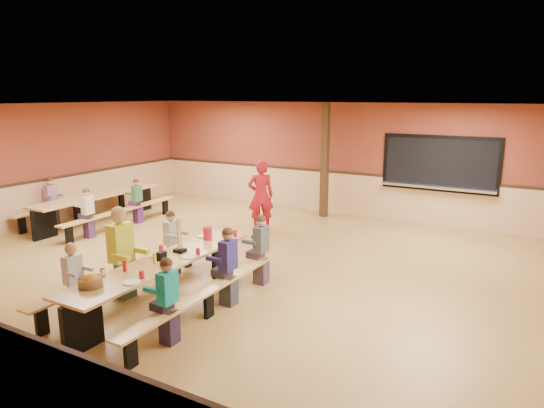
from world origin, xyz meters
The scene contains 23 objects.
ground centered at (0.00, 0.00, 0.00)m, with size 12.00×12.00×0.00m, color olive.
room_envelope centered at (0.00, 0.00, 0.69)m, with size 12.04×10.04×3.02m.
kitchen_pass_through centered at (2.60, 4.96, 1.49)m, with size 2.78×0.28×1.38m.
structural_post centered at (-0.20, 4.40, 1.50)m, with size 0.18×0.18×3.00m, color #322210.
cafeteria_table_main centered at (-0.07, -2.01, 0.53)m, with size 1.91×3.70×0.74m.
cafeteria_table_second centered at (-4.89, 0.94, 0.53)m, with size 1.91×3.70×0.74m.
seated_child_white_left centered at (-0.90, -3.00, 0.57)m, with size 0.33×0.27×1.14m, color silver, non-canonical shape.
seated_adult_yellow centered at (-0.90, -2.08, 0.73)m, with size 0.49×0.40×1.47m, color yellow, non-canonical shape.
seated_child_grey_left centered at (-0.90, -0.89, 0.58)m, with size 0.35×0.28×1.16m, color #AFAFAF, non-canonical shape.
seated_child_teal_right centered at (0.75, -2.87, 0.58)m, with size 0.34×0.28×1.16m, color teal, non-canonical shape.
seated_child_navy_right centered at (0.75, -1.49, 0.61)m, with size 0.37×0.31×1.22m, color navy, non-canonical shape.
seated_child_char_right centered at (0.75, -0.50, 0.60)m, with size 0.36×0.30×1.20m, color #43494D, non-canonical shape.
seated_child_purple_sec centered at (-5.72, 0.23, 0.60)m, with size 0.37×0.30×1.21m, color #97648B, non-canonical shape.
seated_child_green_sec centered at (-4.07, 1.47, 0.56)m, with size 0.32×0.26×1.11m, color #31633D, non-canonical shape.
seated_child_tan_sec centered at (-4.07, -0.06, 0.57)m, with size 0.33×0.27×1.13m, color beige, non-canonical shape.
standing_woman centered at (-0.98, 2.41, 0.85)m, with size 0.62×0.41×1.70m, color #B01421.
punch_pitcher centered at (-0.14, -0.82, 0.85)m, with size 0.16×0.16×0.22m, color #B6182E.
chip_bowl centered at (-0.21, -3.27, 0.81)m, with size 0.32×0.32×0.15m, color orange, non-canonical shape.
napkin_dispenser centered at (-0.11, -2.02, 0.80)m, with size 0.10×0.14×0.13m, color black.
condiment_mustard centered at (-0.08, -2.20, 0.82)m, with size 0.06×0.06×0.17m, color yellow.
condiment_ketchup centered at (-0.24, -2.64, 0.82)m, with size 0.06×0.06×0.17m, color #B2140F.
table_paddle centered at (-0.11, -1.59, 0.88)m, with size 0.16×0.16×0.56m.
place_settings centered at (-0.07, -2.01, 0.80)m, with size 0.65×3.30×0.11m, color beige, non-canonical shape.
Camera 1 is at (4.79, -7.30, 3.20)m, focal length 32.00 mm.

